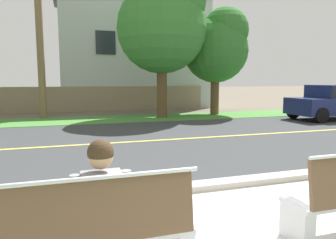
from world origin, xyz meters
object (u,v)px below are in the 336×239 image
(bench_left, at_px, (75,237))
(shade_tree_left, at_px, (165,22))
(shade_tree_centre, at_px, (218,46))
(seated_person_grey, at_px, (101,201))

(bench_left, relative_size, shade_tree_left, 0.30)
(shade_tree_left, xyz_separation_m, shade_tree_centre, (2.93, 0.49, -0.92))
(shade_tree_left, bearing_deg, shade_tree_centre, 9.53)
(bench_left, height_order, shade_tree_left, shade_tree_left)
(seated_person_grey, xyz_separation_m, shade_tree_centre, (6.95, 11.70, 2.80))
(shade_tree_left, bearing_deg, seated_person_grey, -109.70)
(bench_left, distance_m, seated_person_grey, 0.36)
(bench_left, bearing_deg, shade_tree_left, 69.56)
(bench_left, height_order, shade_tree_centre, shade_tree_centre)
(bench_left, xyz_separation_m, seated_person_grey, (0.23, 0.17, 0.21))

